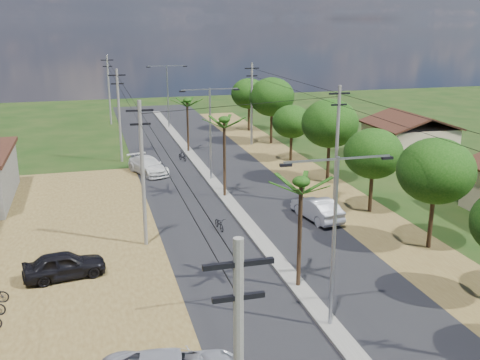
% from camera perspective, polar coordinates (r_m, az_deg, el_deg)
% --- Properties ---
extents(ground, '(160.00, 160.00, 0.00)m').
position_cam_1_polar(ground, '(26.71, 9.08, -14.57)').
color(ground, black).
rests_on(ground, ground).
extents(road, '(12.00, 110.00, 0.04)m').
position_cam_1_polar(road, '(39.52, 0.18, -3.92)').
color(road, black).
rests_on(road, ground).
extents(median, '(1.00, 90.00, 0.18)m').
position_cam_1_polar(median, '(42.23, -0.91, -2.49)').
color(median, '#605E56').
rests_on(median, ground).
extents(dirt_lot_west, '(18.00, 46.00, 0.04)m').
position_cam_1_polar(dirt_lot_west, '(32.20, -23.22, -10.13)').
color(dirt_lot_west, '#513E1B').
rests_on(dirt_lot_west, ground).
extents(dirt_shoulder_east, '(5.00, 90.00, 0.03)m').
position_cam_1_polar(dirt_shoulder_east, '(42.46, 11.31, -2.81)').
color(dirt_shoulder_east, '#513E1B').
rests_on(dirt_shoulder_east, ground).
extents(house_east_far, '(7.60, 7.50, 4.60)m').
position_cam_1_polar(house_east_far, '(58.83, 16.79, 4.46)').
color(house_east_far, tan).
rests_on(house_east_far, ground).
extents(tree_east_c, '(4.60, 4.60, 6.83)m').
position_cam_1_polar(tree_east_c, '(35.11, 19.28, 0.87)').
color(tree_east_c, black).
rests_on(tree_east_c, ground).
extents(tree_east_d, '(4.20, 4.20, 6.13)m').
position_cam_1_polar(tree_east_d, '(40.84, 13.39, 2.62)').
color(tree_east_d, black).
rests_on(tree_east_d, ground).
extents(tree_east_e, '(4.80, 4.80, 7.14)m').
position_cam_1_polar(tree_east_e, '(47.79, 9.12, 5.69)').
color(tree_east_e, black).
rests_on(tree_east_e, ground).
extents(tree_east_f, '(3.80, 3.80, 5.52)m').
position_cam_1_polar(tree_east_f, '(55.12, 5.27, 5.92)').
color(tree_east_f, black).
rests_on(tree_east_f, ground).
extents(tree_east_g, '(5.00, 5.00, 7.38)m').
position_cam_1_polar(tree_east_g, '(62.56, 3.25, 8.42)').
color(tree_east_g, black).
rests_on(tree_east_g, ground).
extents(tree_east_h, '(4.40, 4.40, 6.52)m').
position_cam_1_polar(tree_east_h, '(70.13, 0.91, 8.77)').
color(tree_east_h, black).
rests_on(tree_east_h, ground).
extents(palm_median_near, '(2.00, 2.00, 6.15)m').
position_cam_1_polar(palm_median_near, '(27.87, 6.23, -0.68)').
color(palm_median_near, black).
rests_on(palm_median_near, ground).
extents(palm_median_mid, '(2.00, 2.00, 6.55)m').
position_cam_1_polar(palm_median_mid, '(42.67, -1.62, 5.76)').
color(palm_median_mid, black).
rests_on(palm_median_mid, ground).
extents(palm_median_far, '(2.00, 2.00, 5.85)m').
position_cam_1_polar(palm_median_far, '(58.24, -5.39, 7.83)').
color(palm_median_far, black).
rests_on(palm_median_far, ground).
extents(streetlight_near, '(5.10, 0.18, 8.00)m').
position_cam_1_polar(streetlight_near, '(24.64, 9.57, -4.93)').
color(streetlight_near, gray).
rests_on(streetlight_near, ground).
extents(streetlight_mid, '(5.10, 0.18, 8.00)m').
position_cam_1_polar(streetlight_mid, '(47.66, -3.04, 5.47)').
color(streetlight_mid, gray).
rests_on(streetlight_mid, ground).
extents(streetlight_far, '(5.10, 0.18, 8.00)m').
position_cam_1_polar(streetlight_far, '(72.02, -7.36, 8.96)').
color(streetlight_far, gray).
rests_on(streetlight_far, ground).
extents(utility_pole_w_b, '(1.60, 0.24, 9.00)m').
position_cam_1_polar(utility_pole_w_b, '(34.07, -9.87, 0.91)').
color(utility_pole_w_b, '#605E56').
rests_on(utility_pole_w_b, ground).
extents(utility_pole_w_c, '(1.60, 0.24, 9.00)m').
position_cam_1_polar(utility_pole_w_c, '(55.57, -12.18, 6.62)').
color(utility_pole_w_c, '#605E56').
rests_on(utility_pole_w_c, ground).
extents(utility_pole_w_d, '(1.60, 0.24, 9.00)m').
position_cam_1_polar(utility_pole_w_d, '(76.36, -13.17, 9.05)').
color(utility_pole_w_d, '#605E56').
rests_on(utility_pole_w_d, ground).
extents(utility_pole_e_b, '(1.60, 0.24, 9.00)m').
position_cam_1_polar(utility_pole_e_b, '(41.64, 9.83, 3.67)').
color(utility_pole_e_b, '#605E56').
rests_on(utility_pole_e_b, ground).
extents(utility_pole_e_c, '(1.60, 0.24, 9.00)m').
position_cam_1_polar(utility_pole_e_c, '(61.94, 1.20, 7.92)').
color(utility_pole_e_c, '#605E56').
rests_on(utility_pole_e_c, ground).
extents(car_silver_mid, '(2.33, 4.92, 1.56)m').
position_cam_1_polar(car_silver_mid, '(39.44, 7.82, -2.95)').
color(car_silver_mid, '#ACAEB5').
rests_on(car_silver_mid, ground).
extents(car_white_far, '(3.76, 5.58, 1.50)m').
position_cam_1_polar(car_white_far, '(51.25, -9.31, 1.41)').
color(car_white_far, silver).
rests_on(car_white_far, ground).
extents(car_parked_dark, '(4.54, 2.39, 1.47)m').
position_cam_1_polar(car_parked_dark, '(31.97, -17.41, -8.29)').
color(car_parked_dark, black).
rests_on(car_parked_dark, ground).
extents(moto_rider_west_a, '(0.71, 1.64, 0.84)m').
position_cam_1_polar(moto_rider_west_a, '(37.36, -2.11, -4.48)').
color(moto_rider_west_a, black).
rests_on(moto_rider_west_a, ground).
extents(moto_rider_west_b, '(0.91, 1.64, 0.95)m').
position_cam_1_polar(moto_rider_west_b, '(55.67, -5.87, 2.42)').
color(moto_rider_west_b, black).
rests_on(moto_rider_west_b, ground).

